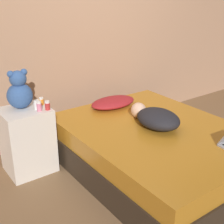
{
  "coord_description": "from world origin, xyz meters",
  "views": [
    {
      "loc": [
        -1.99,
        -2.01,
        1.79
      ],
      "look_at": [
        -0.37,
        0.25,
        0.65
      ],
      "focal_mm": 50.0,
      "sensor_mm": 36.0,
      "label": 1
    }
  ],
  "objects": [
    {
      "name": "bottle_pink",
      "position": [
        -0.94,
        0.63,
        0.72
      ],
      "size": [
        0.05,
        0.05,
        0.1
      ],
      "color": "pink",
      "rests_on": "nightstand"
    },
    {
      "name": "pillow",
      "position": [
        -0.0,
        0.73,
        0.52
      ],
      "size": [
        0.56,
        0.33,
        0.1
      ],
      "color": "maroon",
      "rests_on": "bed"
    },
    {
      "name": "person_lying",
      "position": [
        0.03,
        0.05,
        0.56
      ],
      "size": [
        0.39,
        0.63,
        0.18
      ],
      "rotation": [
        0.0,
        0.0,
        -0.02
      ],
      "color": "black",
      "rests_on": "bed"
    },
    {
      "name": "bed",
      "position": [
        0.0,
        0.0,
        0.23
      ],
      "size": [
        1.52,
        1.97,
        0.47
      ],
      "color": "#2D2319",
      "rests_on": "ground_plane"
    },
    {
      "name": "bottle_red",
      "position": [
        -0.86,
        0.62,
        0.72
      ],
      "size": [
        0.05,
        0.05,
        0.09
      ],
      "color": "#B72D2D",
      "rests_on": "nightstand"
    },
    {
      "name": "wall_back",
      "position": [
        0.0,
        1.26,
        1.3
      ],
      "size": [
        8.0,
        0.06,
        2.6
      ],
      "color": "tan",
      "rests_on": "ground_plane"
    },
    {
      "name": "bottle_orange",
      "position": [
        -0.86,
        0.78,
        0.71
      ],
      "size": [
        0.05,
        0.05,
        0.08
      ],
      "color": "orange",
      "rests_on": "nightstand"
    },
    {
      "name": "teddy_bear",
      "position": [
        -1.05,
        0.81,
        0.84
      ],
      "size": [
        0.25,
        0.25,
        0.38
      ],
      "color": "#335693",
      "rests_on": "nightstand"
    },
    {
      "name": "nightstand",
      "position": [
        -1.05,
        0.76,
        0.34
      ],
      "size": [
        0.46,
        0.41,
        0.67
      ],
      "color": "silver",
      "rests_on": "ground_plane"
    },
    {
      "name": "bottle_white",
      "position": [
        -0.95,
        0.69,
        0.72
      ],
      "size": [
        0.04,
        0.04,
        0.09
      ],
      "color": "white",
      "rests_on": "nightstand"
    },
    {
      "name": "ground_plane",
      "position": [
        0.0,
        0.0,
        0.0
      ],
      "size": [
        12.0,
        12.0,
        0.0
      ],
      "primitive_type": "plane",
      "color": "brown"
    }
  ]
}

